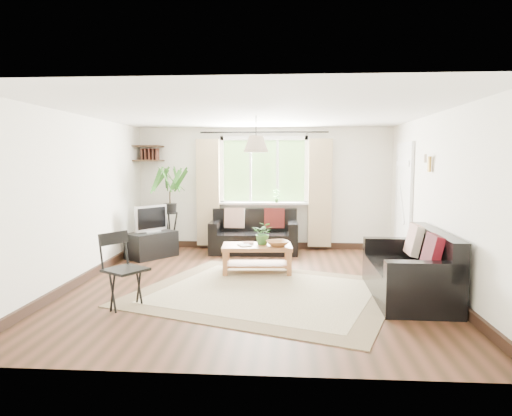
# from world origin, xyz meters

# --- Properties ---
(floor) EXTENTS (5.50, 5.50, 0.00)m
(floor) POSITION_xyz_m (0.00, 0.00, 0.00)
(floor) COLOR black
(floor) RESTS_ON ground
(ceiling) EXTENTS (5.50, 5.50, 0.00)m
(ceiling) POSITION_xyz_m (0.00, 0.00, 2.40)
(ceiling) COLOR white
(ceiling) RESTS_ON floor
(wall_back) EXTENTS (5.00, 0.02, 2.40)m
(wall_back) POSITION_xyz_m (0.00, 2.75, 1.20)
(wall_back) COLOR white
(wall_back) RESTS_ON floor
(wall_front) EXTENTS (5.00, 0.02, 2.40)m
(wall_front) POSITION_xyz_m (0.00, -2.75, 1.20)
(wall_front) COLOR white
(wall_front) RESTS_ON floor
(wall_left) EXTENTS (0.02, 5.50, 2.40)m
(wall_left) POSITION_xyz_m (-2.50, 0.00, 1.20)
(wall_left) COLOR white
(wall_left) RESTS_ON floor
(wall_right) EXTENTS (0.02, 5.50, 2.40)m
(wall_right) POSITION_xyz_m (2.50, 0.00, 1.20)
(wall_right) COLOR white
(wall_right) RESTS_ON floor
(rug) EXTENTS (3.95, 3.68, 0.02)m
(rug) POSITION_xyz_m (0.18, -0.39, 0.01)
(rug) COLOR beige
(rug) RESTS_ON floor
(window) EXTENTS (2.50, 0.16, 2.16)m
(window) POSITION_xyz_m (0.00, 2.71, 1.55)
(window) COLOR white
(window) RESTS_ON wall_back
(door) EXTENTS (0.06, 0.96, 2.06)m
(door) POSITION_xyz_m (2.47, 1.70, 1.00)
(door) COLOR silver
(door) RESTS_ON wall_right
(corner_shelf) EXTENTS (0.50, 0.50, 0.34)m
(corner_shelf) POSITION_xyz_m (-2.25, 2.50, 1.89)
(corner_shelf) COLOR black
(corner_shelf) RESTS_ON wall_back
(pendant_lamp) EXTENTS (0.36, 0.36, 0.54)m
(pendant_lamp) POSITION_xyz_m (0.00, 0.40, 2.05)
(pendant_lamp) COLOR beige
(pendant_lamp) RESTS_ON ceiling
(wall_sconce) EXTENTS (0.12, 0.12, 0.28)m
(wall_sconce) POSITION_xyz_m (2.43, 0.30, 1.74)
(wall_sconce) COLOR beige
(wall_sconce) RESTS_ON wall_right
(sofa_back) EXTENTS (1.66, 0.85, 0.78)m
(sofa_back) POSITION_xyz_m (-0.17, 2.28, 0.39)
(sofa_back) COLOR black
(sofa_back) RESTS_ON floor
(sofa_right) EXTENTS (1.77, 0.91, 0.82)m
(sofa_right) POSITION_xyz_m (2.00, -0.48, 0.41)
(sofa_right) COLOR black
(sofa_right) RESTS_ON floor
(coffee_table) EXTENTS (1.11, 0.66, 0.44)m
(coffee_table) POSITION_xyz_m (-0.00, 0.70, 0.22)
(coffee_table) COLOR brown
(coffee_table) RESTS_ON floor
(table_plant) EXTENTS (0.38, 0.34, 0.36)m
(table_plant) POSITION_xyz_m (0.09, 0.75, 0.62)
(table_plant) COLOR #316428
(table_plant) RESTS_ON coffee_table
(bowl) EXTENTS (0.44, 0.44, 0.08)m
(bowl) POSITION_xyz_m (0.32, 0.62, 0.48)
(bowl) COLOR #905D31
(bowl) RESTS_ON coffee_table
(book_a) EXTENTS (0.25, 0.28, 0.02)m
(book_a) POSITION_xyz_m (-0.27, 0.58, 0.45)
(book_a) COLOR silver
(book_a) RESTS_ON coffee_table
(book_b) EXTENTS (0.18, 0.23, 0.02)m
(book_b) POSITION_xyz_m (-0.22, 0.80, 0.45)
(book_b) COLOR #522F20
(book_b) RESTS_ON coffee_table
(tv_stand) EXTENTS (0.91, 0.98, 0.46)m
(tv_stand) POSITION_xyz_m (-1.98, 1.69, 0.23)
(tv_stand) COLOR black
(tv_stand) RESTS_ON floor
(tv) EXTENTS (0.57, 0.66, 0.51)m
(tv) POSITION_xyz_m (-1.98, 1.69, 0.72)
(tv) COLOR #A5A5AA
(tv) RESTS_ON tv_stand
(palm_stand) EXTENTS (0.77, 0.77, 1.65)m
(palm_stand) POSITION_xyz_m (-1.78, 2.25, 0.82)
(palm_stand) COLOR black
(palm_stand) RESTS_ON floor
(folding_chair) EXTENTS (0.64, 0.64, 0.89)m
(folding_chair) POSITION_xyz_m (-1.44, -1.14, 0.45)
(folding_chair) COLOR black
(folding_chair) RESTS_ON floor
(sill_plant) EXTENTS (0.14, 0.10, 0.27)m
(sill_plant) POSITION_xyz_m (0.25, 2.63, 1.06)
(sill_plant) COLOR #2D6023
(sill_plant) RESTS_ON window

